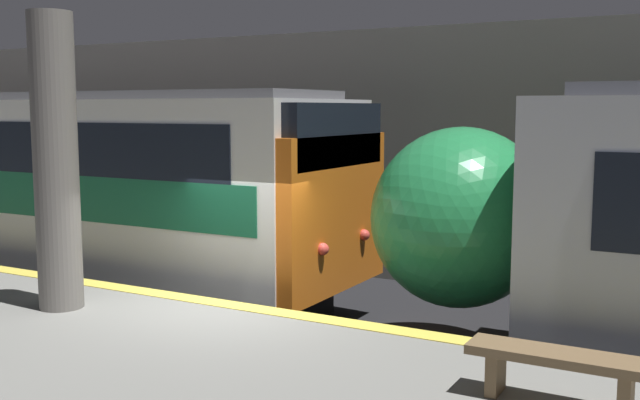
{
  "coord_description": "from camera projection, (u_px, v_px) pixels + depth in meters",
  "views": [
    {
      "loc": [
        5.52,
        -7.58,
        3.49
      ],
      "look_at": [
        0.81,
        0.91,
        2.29
      ],
      "focal_mm": 42.0,
      "sensor_mm": 36.0,
      "label": 1
    }
  ],
  "objects": [
    {
      "name": "ground_plane",
      "position": [
        231.0,
        380.0,
        9.66
      ],
      "size": [
        120.0,
        120.0,
        0.0
      ],
      "primitive_type": "plane",
      "color": "black"
    },
    {
      "name": "platform",
      "position": [
        107.0,
        398.0,
        7.71
      ],
      "size": [
        40.0,
        4.35,
        1.05
      ],
      "color": "slate",
      "rests_on": "ground"
    },
    {
      "name": "station_rear_barrier",
      "position": [
        416.0,
        157.0,
        14.83
      ],
      "size": [
        50.0,
        0.15,
        5.06
      ],
      "color": "#9E998E",
      "rests_on": "ground"
    },
    {
      "name": "support_pillar_near",
      "position": [
        56.0,
        163.0,
        9.03
      ],
      "size": [
        0.53,
        0.53,
        3.59
      ],
      "color": "slate",
      "rests_on": "platform"
    },
    {
      "name": "train_boxy",
      "position": [
        18.0,
        188.0,
        14.62
      ],
      "size": [
        14.38,
        3.05,
        3.76
      ],
      "color": "black",
      "rests_on": "ground"
    },
    {
      "name": "platform_bench",
      "position": [
        559.0,
        365.0,
        6.18
      ],
      "size": [
        1.5,
        0.4,
        0.45
      ],
      "color": "brown",
      "rests_on": "platform"
    }
  ]
}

